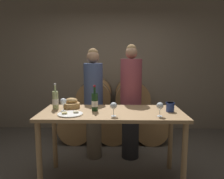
# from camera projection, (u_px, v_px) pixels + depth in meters

# --- Properties ---
(stone_wall_back) EXTENTS (10.00, 0.12, 3.20)m
(stone_wall_back) POSITION_uv_depth(u_px,v_px,m) (114.00, 55.00, 4.68)
(stone_wall_back) COLOR gray
(stone_wall_back) RESTS_ON ground_plane
(barrel_stack) EXTENTS (1.99, 0.96, 1.16)m
(barrel_stack) POSITION_uv_depth(u_px,v_px,m) (113.00, 111.00, 4.24)
(barrel_stack) COLOR #A87A47
(barrel_stack) RESTS_ON ground_plane
(tasting_table) EXTENTS (1.75, 0.74, 0.90)m
(tasting_table) POSITION_uv_depth(u_px,v_px,m) (112.00, 121.00, 2.70)
(tasting_table) COLOR #99754C
(tasting_table) RESTS_ON ground_plane
(person_left) EXTENTS (0.29, 0.29, 1.70)m
(person_left) POSITION_uv_depth(u_px,v_px,m) (94.00, 102.00, 3.34)
(person_left) COLOR #756651
(person_left) RESTS_ON ground_plane
(person_right) EXTENTS (0.32, 0.32, 1.75)m
(person_right) POSITION_uv_depth(u_px,v_px,m) (131.00, 101.00, 3.32)
(person_right) COLOR #232326
(person_right) RESTS_ON ground_plane
(wine_bottle_red) EXTENTS (0.08, 0.08, 0.32)m
(wine_bottle_red) POSITION_uv_depth(u_px,v_px,m) (95.00, 102.00, 2.69)
(wine_bottle_red) COLOR #193819
(wine_bottle_red) RESTS_ON tasting_table
(wine_bottle_white) EXTENTS (0.08, 0.08, 0.33)m
(wine_bottle_white) POSITION_uv_depth(u_px,v_px,m) (55.00, 100.00, 2.79)
(wine_bottle_white) COLOR #ADBC7F
(wine_bottle_white) RESTS_ON tasting_table
(blue_crock) EXTENTS (0.11, 0.11, 0.11)m
(blue_crock) POSITION_uv_depth(u_px,v_px,m) (170.00, 107.00, 2.67)
(blue_crock) COLOR navy
(blue_crock) RESTS_ON tasting_table
(bread_basket) EXTENTS (0.21, 0.21, 0.13)m
(bread_basket) POSITION_uv_depth(u_px,v_px,m) (72.00, 104.00, 2.86)
(bread_basket) COLOR #A87F4C
(bread_basket) RESTS_ON tasting_table
(cheese_plate) EXTENTS (0.29, 0.29, 0.04)m
(cheese_plate) POSITION_uv_depth(u_px,v_px,m) (70.00, 114.00, 2.53)
(cheese_plate) COLOR white
(cheese_plate) RESTS_ON tasting_table
(wine_glass_far_left) EXTENTS (0.08, 0.08, 0.16)m
(wine_glass_far_left) POSITION_uv_depth(u_px,v_px,m) (63.00, 102.00, 2.68)
(wine_glass_far_left) COLOR white
(wine_glass_far_left) RESTS_ON tasting_table
(wine_glass_left) EXTENTS (0.08, 0.08, 0.16)m
(wine_glass_left) POSITION_uv_depth(u_px,v_px,m) (114.00, 106.00, 2.44)
(wine_glass_left) COLOR white
(wine_glass_left) RESTS_ON tasting_table
(wine_glass_center) EXTENTS (0.08, 0.08, 0.16)m
(wine_glass_center) POSITION_uv_depth(u_px,v_px,m) (160.00, 106.00, 2.44)
(wine_glass_center) COLOR white
(wine_glass_center) RESTS_ON tasting_table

